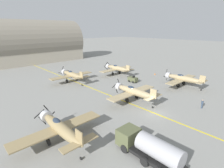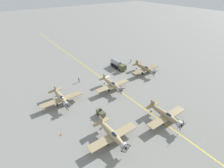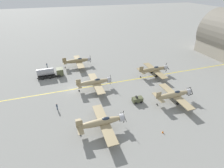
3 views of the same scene
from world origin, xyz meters
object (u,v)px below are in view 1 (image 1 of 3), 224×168
(airplane_mid_left, at_px, (60,128))
(hangar, at_px, (33,45))
(airplane_mid_right, at_px, (183,79))
(airplane_mid_center, at_px, (134,91))
(fuel_tanker, at_px, (148,147))
(tow_tractor, at_px, (133,79))
(traffic_cone, at_px, (155,74))
(airplane_far_right, at_px, (117,68))
(airplane_far_center, at_px, (72,75))
(ground_crew_inspecting, at_px, (202,104))

(airplane_mid_left, xyz_separation_m, hangar, (18.68, 59.80, 5.09))
(airplane_mid_right, relative_size, hangar, 0.30)
(airplane_mid_center, xyz_separation_m, fuel_tanker, (-11.34, -11.66, -0.50))
(airplane_mid_center, bearing_deg, hangar, 79.85)
(tow_tractor, bearing_deg, hangar, 99.25)
(airplane_mid_right, height_order, fuel_tanker, airplane_mid_right)
(airplane_mid_left, relative_size, traffic_cone, 21.82)
(airplane_mid_right, bearing_deg, traffic_cone, 73.99)
(airplane_mid_center, height_order, airplane_far_right, airplane_mid_center)
(airplane_far_right, xyz_separation_m, fuel_tanker, (-23.66, -28.81, -0.50))
(airplane_mid_center, xyz_separation_m, airplane_mid_right, (16.12, -2.35, 0.00))
(hangar, bearing_deg, airplane_mid_left, -107.35)
(airplane_far_center, distance_m, fuel_tanker, 32.82)
(tow_tractor, height_order, ground_crew_inspecting, tow_tractor)
(traffic_cone, height_order, hangar, hangar)
(ground_crew_inspecting, bearing_deg, hangar, 93.97)
(fuel_tanker, distance_m, traffic_cone, 38.13)
(traffic_cone, bearing_deg, airplane_far_right, 135.48)
(hangar, bearing_deg, airplane_mid_center, -91.74)
(airplane_far_center, xyz_separation_m, airplane_mid_right, (18.18, -22.18, 0.00))
(airplane_mid_right, xyz_separation_m, tow_tractor, (-6.37, 10.84, -1.22))
(airplane_far_center, distance_m, airplane_far_right, 14.63)
(fuel_tanker, bearing_deg, traffic_cone, 32.48)
(airplane_mid_left, height_order, ground_crew_inspecting, airplane_mid_left)
(airplane_mid_right, height_order, ground_crew_inspecting, airplane_mid_right)
(airplane_mid_center, height_order, hangar, hangar)
(airplane_mid_left, xyz_separation_m, fuel_tanker, (5.60, -9.47, -0.50))
(airplane_far_center, relative_size, airplane_far_right, 1.00)
(airplane_mid_right, relative_size, ground_crew_inspecting, 7.08)
(airplane_far_center, distance_m, hangar, 38.32)
(fuel_tanker, relative_size, traffic_cone, 14.55)
(airplane_mid_right, relative_size, fuel_tanker, 1.50)
(airplane_mid_right, xyz_separation_m, ground_crew_inspecting, (-9.63, -8.36, -1.09))
(hangar, bearing_deg, traffic_cone, -68.66)
(airplane_far_center, xyz_separation_m, fuel_tanker, (-9.27, -31.48, -0.50))
(airplane_mid_left, height_order, traffic_cone, airplane_mid_left)
(fuel_tanker, relative_size, hangar, 0.20)
(airplane_far_center, relative_size, tow_tractor, 4.62)
(airplane_mid_center, distance_m, hangar, 57.86)
(airplane_far_center, xyz_separation_m, airplane_mid_left, (-14.87, -22.01, -0.00))
(traffic_cone, xyz_separation_m, hangar, (-19.06, 48.80, 6.82))
(airplane_far_right, distance_m, tow_tractor, 9.13)
(tow_tractor, bearing_deg, airplane_mid_right, -59.56)
(fuel_tanker, bearing_deg, airplane_far_right, 50.61)
(airplane_mid_center, distance_m, traffic_cone, 22.66)
(airplane_far_right, bearing_deg, traffic_cone, -47.35)
(ground_crew_inspecting, relative_size, hangar, 0.04)
(airplane_far_center, distance_m, airplane_mid_center, 19.93)
(airplane_mid_right, bearing_deg, tow_tractor, 127.22)
(ground_crew_inspecting, bearing_deg, traffic_cone, 53.74)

